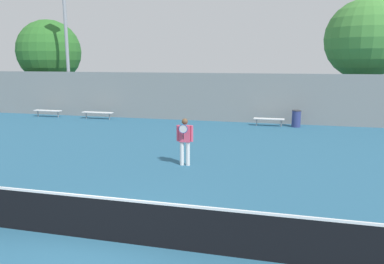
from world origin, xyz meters
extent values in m
plane|color=#285B7A|center=(0.00, 0.00, 0.00)|extent=(100.00, 100.00, 0.00)
cube|color=black|center=(0.00, 0.00, 0.45)|extent=(11.51, 0.03, 0.91)
cube|color=white|center=(0.00, 0.00, 0.93)|extent=(11.51, 0.04, 0.05)
cylinder|color=silver|center=(-0.02, 5.87, 0.43)|extent=(0.14, 0.14, 0.85)
cylinder|color=silver|center=(0.19, 5.88, 0.43)|extent=(0.14, 0.14, 0.85)
cube|color=#DB4C6B|center=(0.09, 5.88, 1.15)|extent=(0.41, 0.23, 0.59)
cylinder|color=#DB4C6B|center=(-0.16, 5.86, 1.16)|extent=(0.10, 0.10, 0.57)
cylinder|color=#DB4C6B|center=(0.33, 5.89, 1.16)|extent=(0.10, 0.10, 0.57)
sphere|color=brown|center=(0.09, 5.88, 1.58)|extent=(0.21, 0.21, 0.21)
cylinder|color=black|center=(0.11, 5.60, 1.11)|extent=(0.03, 0.03, 0.22)
torus|color=#28519E|center=(0.11, 5.60, 1.36)|extent=(0.31, 0.05, 0.31)
cylinder|color=silver|center=(0.11, 5.60, 1.36)|extent=(0.27, 0.02, 0.27)
cube|color=white|center=(2.58, 14.79, 0.42)|extent=(1.71, 0.40, 0.04)
cylinder|color=gray|center=(1.90, 14.79, 0.20)|extent=(0.06, 0.06, 0.40)
cylinder|color=gray|center=(3.27, 14.79, 0.20)|extent=(0.06, 0.06, 0.40)
cube|color=white|center=(-8.10, 14.79, 0.42)|extent=(2.03, 0.40, 0.04)
cylinder|color=gray|center=(-8.91, 14.79, 0.20)|extent=(0.06, 0.06, 0.40)
cylinder|color=gray|center=(-7.29, 14.79, 0.20)|extent=(0.06, 0.06, 0.40)
cube|color=white|center=(-11.71, 14.79, 0.42)|extent=(1.89, 0.40, 0.04)
cylinder|color=gray|center=(-12.46, 14.79, 0.20)|extent=(0.06, 0.06, 0.40)
cylinder|color=gray|center=(-10.95, 14.79, 0.20)|extent=(0.06, 0.06, 0.40)
cylinder|color=#939399|center=(-10.73, 15.97, 4.24)|extent=(0.22, 0.22, 8.48)
cylinder|color=navy|center=(4.07, 14.88, 0.45)|extent=(0.48, 0.48, 0.90)
cylinder|color=#333338|center=(4.07, 14.88, 0.92)|extent=(0.51, 0.51, 0.04)
cube|color=gray|center=(0.00, 15.78, 1.46)|extent=(32.60, 0.06, 2.92)
cylinder|color=brown|center=(-13.85, 18.48, 1.22)|extent=(0.39, 0.39, 2.44)
sphere|color=#2D6B28|center=(-13.85, 18.48, 4.30)|extent=(4.65, 4.65, 4.65)
cylinder|color=brown|center=(7.93, 18.51, 1.51)|extent=(0.53, 0.53, 3.02)
sphere|color=#428438|center=(7.93, 18.51, 4.93)|extent=(4.77, 4.77, 4.77)
camera|label=1|loc=(3.49, -6.53, 3.68)|focal=35.00mm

